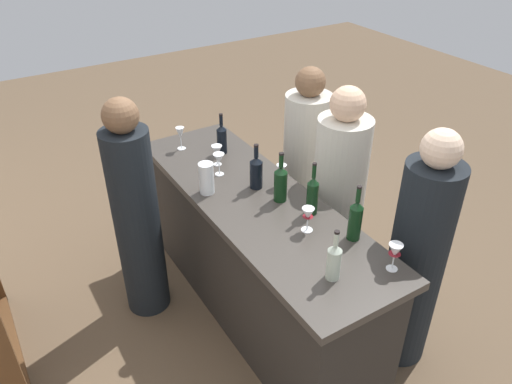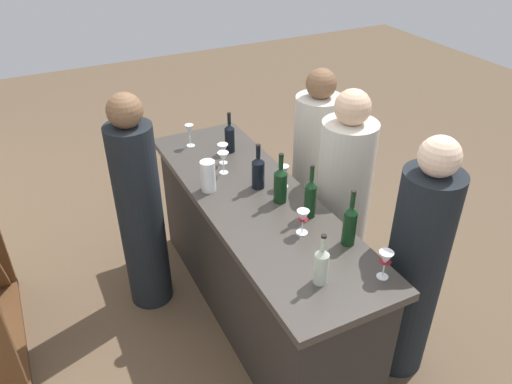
% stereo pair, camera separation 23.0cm
% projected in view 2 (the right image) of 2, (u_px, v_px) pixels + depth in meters
% --- Properties ---
extents(ground_plane, '(12.00, 12.00, 0.00)m').
position_uv_depth(ground_plane, '(256.00, 309.00, 3.60)').
color(ground_plane, brown).
extents(bar_counter, '(2.18, 0.67, 0.95)m').
position_uv_depth(bar_counter, '(256.00, 257.00, 3.34)').
color(bar_counter, '#2A2723').
rests_on(bar_counter, ground).
extents(wine_bottle_leftmost_clear_pale, '(0.07, 0.07, 0.29)m').
position_uv_depth(wine_bottle_leftmost_clear_pale, '(321.00, 265.00, 2.40)').
color(wine_bottle_leftmost_clear_pale, '#B7C6B2').
rests_on(wine_bottle_leftmost_clear_pale, bar_counter).
extents(wine_bottle_second_left_dark_green, '(0.07, 0.07, 0.34)m').
position_uv_depth(wine_bottle_second_left_dark_green, '(350.00, 224.00, 2.65)').
color(wine_bottle_second_left_dark_green, black).
rests_on(wine_bottle_second_left_dark_green, bar_counter).
extents(wine_bottle_center_dark_green, '(0.07, 0.07, 0.34)m').
position_uv_depth(wine_bottle_center_dark_green, '(310.00, 197.00, 2.87)').
color(wine_bottle_center_dark_green, black).
rests_on(wine_bottle_center_dark_green, bar_counter).
extents(wine_bottle_second_right_dark_green, '(0.08, 0.08, 0.33)m').
position_uv_depth(wine_bottle_second_right_dark_green, '(280.00, 184.00, 3.00)').
color(wine_bottle_second_right_dark_green, black).
rests_on(wine_bottle_second_right_dark_green, bar_counter).
extents(wine_bottle_rightmost_near_black, '(0.08, 0.08, 0.30)m').
position_uv_depth(wine_bottle_rightmost_near_black, '(258.00, 171.00, 3.14)').
color(wine_bottle_rightmost_near_black, black).
rests_on(wine_bottle_rightmost_near_black, bar_counter).
extents(wine_bottle_far_right_near_black, '(0.07, 0.07, 0.30)m').
position_uv_depth(wine_bottle_far_right_near_black, '(230.00, 137.00, 3.55)').
color(wine_bottle_far_right_near_black, black).
rests_on(wine_bottle_far_right_near_black, bar_counter).
extents(wine_glass_near_left, '(0.07, 0.07, 0.16)m').
position_uv_depth(wine_glass_near_left, '(385.00, 260.00, 2.43)').
color(wine_glass_near_left, white).
rests_on(wine_glass_near_left, bar_counter).
extents(wine_glass_near_center, '(0.07, 0.07, 0.15)m').
position_uv_depth(wine_glass_near_center, '(284.00, 173.00, 3.15)').
color(wine_glass_near_center, white).
rests_on(wine_glass_near_center, bar_counter).
extents(wine_glass_near_right, '(0.07, 0.07, 0.15)m').
position_uv_depth(wine_glass_near_right, '(303.00, 218.00, 2.74)').
color(wine_glass_near_right, white).
rests_on(wine_glass_near_right, bar_counter).
extents(wine_glass_far_left, '(0.07, 0.07, 0.15)m').
position_uv_depth(wine_glass_far_left, '(223.00, 150.00, 3.41)').
color(wine_glass_far_left, white).
rests_on(wine_glass_far_left, bar_counter).
extents(wine_glass_far_center, '(0.08, 0.08, 0.15)m').
position_uv_depth(wine_glass_far_center, '(223.00, 158.00, 3.29)').
color(wine_glass_far_center, white).
rests_on(wine_glass_far_center, bar_counter).
extents(wine_glass_far_right, '(0.06, 0.06, 0.17)m').
position_uv_depth(wine_glass_far_right, '(190.00, 131.00, 3.62)').
color(wine_glass_far_right, white).
rests_on(wine_glass_far_right, bar_counter).
extents(water_pitcher, '(0.09, 0.09, 0.20)m').
position_uv_depth(water_pitcher, '(208.00, 176.00, 3.12)').
color(water_pitcher, silver).
rests_on(water_pitcher, bar_counter).
extents(person_left_guest, '(0.42, 0.42, 1.51)m').
position_uv_depth(person_left_guest, '(315.00, 170.00, 3.89)').
color(person_left_guest, beige).
rests_on(person_left_guest, ground).
extents(person_center_guest, '(0.40, 0.40, 1.58)m').
position_uv_depth(person_center_guest, '(414.00, 271.00, 2.84)').
color(person_center_guest, black).
rests_on(person_center_guest, ground).
extents(person_right_guest, '(0.42, 0.42, 1.58)m').
position_uv_depth(person_right_guest, '(341.00, 208.00, 3.38)').
color(person_right_guest, beige).
rests_on(person_right_guest, ground).
extents(person_server_behind, '(0.34, 0.34, 1.58)m').
position_uv_depth(person_server_behind, '(140.00, 212.00, 3.31)').
color(person_server_behind, black).
rests_on(person_server_behind, ground).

